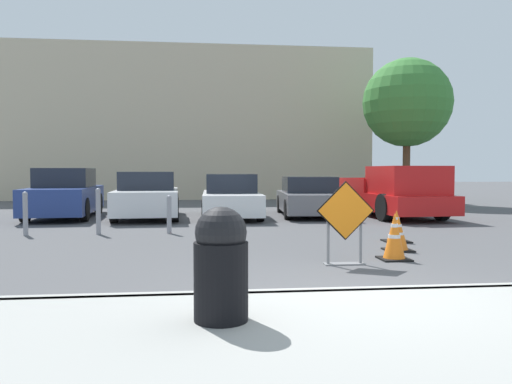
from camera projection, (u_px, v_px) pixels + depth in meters
The scene contains 18 objects.
ground_plane at pixel (257, 218), 15.61m from camera, with size 96.00×96.00×0.00m, color #4C4C4F.
sidewalk_strip at pixel (409, 340), 4.16m from camera, with size 28.92×3.05×0.14m.
curb_lip at pixel (354, 295), 5.67m from camera, with size 28.92×0.20×0.14m.
road_closed_sign at pixel (345, 219), 7.80m from camera, with size 0.93×0.20×1.32m.
traffic_cone_nearest at pixel (394, 237), 8.29m from camera, with size 0.48×0.48×0.78m.
traffic_cone_second at pixel (398, 234), 9.20m from camera, with size 0.49×0.49×0.64m.
traffic_cone_third at pixel (397, 226), 10.36m from camera, with size 0.51×0.51×0.67m.
parked_car_nearest at pixel (65, 195), 15.76m from camera, with size 2.04×4.54×1.56m.
parked_car_second at pixel (147, 196), 15.55m from camera, with size 2.08×4.30×1.45m.
parked_car_third at pixel (231, 197), 15.86m from camera, with size 1.86×4.43×1.38m.
parked_car_fourth at pixel (309, 197), 16.44m from camera, with size 2.12×4.24×1.29m.
pickup_truck at pixel (395, 194), 15.98m from camera, with size 2.23×5.60×1.62m.
trash_bin at pixel (221, 263), 4.45m from camera, with size 0.49×0.49×1.02m.
bollard_nearest at pixel (169, 213), 11.75m from camera, with size 0.12×0.12×0.91m.
bollard_second at pixel (98, 210), 11.57m from camera, with size 0.12×0.12×1.08m.
bollard_third at pixel (25, 212), 11.39m from camera, with size 0.12×0.12×1.01m.
building_facade_backdrop at pixel (174, 126), 27.48m from camera, with size 20.89×5.00×7.89m.
street_tree_behind_lot at pixel (407, 103), 21.77m from camera, with size 3.84×3.84×6.38m.
Camera 1 is at (-1.71, -5.47, 1.48)m, focal length 35.00 mm.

